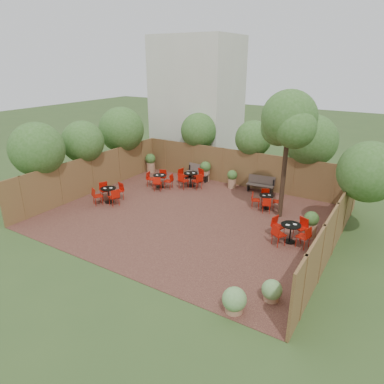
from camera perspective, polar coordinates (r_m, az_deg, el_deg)
The scene contains 13 objects.
ground at distance 15.71m, azimuth -0.30°, elevation -4.11°, with size 80.00×80.00×0.00m, color #354F23.
courtyard_paving at distance 15.70m, azimuth -0.30°, elevation -4.08°, with size 12.00×10.00×0.02m, color #361A16.
fence_back at distance 19.49m, azimuth 7.59°, elevation 3.86°, with size 12.00×0.08×2.00m, color brown.
fence_left at distance 19.03m, azimuth -15.79°, elevation 2.82°, with size 0.08×10.00×2.00m, color brown.
fence_right at distance 13.38m, azimuth 22.08°, elevation -5.65°, with size 0.08×10.00×2.00m, color brown.
neighbour_building at distance 23.57m, azimuth 0.86°, elevation 14.41°, with size 5.00×4.00×8.00m, color beige.
overhang_foliage at distance 17.92m, azimuth -0.71°, elevation 8.22°, with size 15.68×10.86×2.63m.
courtyard_tree at distance 15.05m, azimuth 15.37°, elevation 10.84°, with size 2.51×2.41×5.50m.
park_bench_left at distance 20.38m, azimuth 0.97°, elevation 3.26°, with size 1.48×0.60×0.89m.
park_bench_right at distance 18.79m, azimuth 11.10°, elevation 1.30°, with size 1.46×0.62×0.88m.
bistro_tables at distance 17.08m, azimuth 0.43°, elevation -0.39°, with size 10.30×5.69×0.88m.
planters at distance 18.94m, azimuth 2.83°, elevation 2.29°, with size 11.25×4.36×1.16m.
low_shrubs at distance 11.20m, azimuth 13.27°, elevation -13.81°, with size 1.98×4.52×0.74m.
Camera 1 is at (7.62, -12.04, 6.61)m, focal length 32.86 mm.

